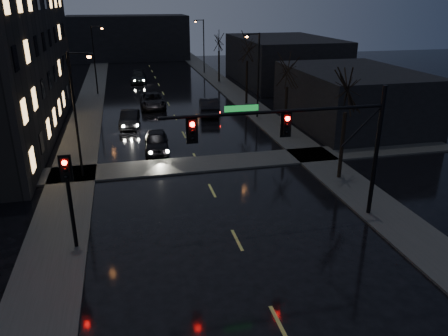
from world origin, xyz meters
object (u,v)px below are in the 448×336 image
oncoming_car_a (156,141)px  oncoming_car_c (153,100)px  oncoming_car_b (130,119)px  oncoming_car_d (138,77)px  lead_car (209,106)px

oncoming_car_a → oncoming_car_c: bearing=90.2°
oncoming_car_b → oncoming_car_d: oncoming_car_d is taller
oncoming_car_b → oncoming_car_c: 7.42m
oncoming_car_b → lead_car: (7.89, 2.71, 0.13)m
oncoming_car_c → lead_car: lead_car is taller
oncoming_car_c → oncoming_car_b: bearing=-110.0°
oncoming_car_b → lead_car: 8.34m
oncoming_car_a → oncoming_car_c: size_ratio=0.80×
oncoming_car_c → lead_car: 6.76m
oncoming_car_d → lead_car: lead_car is taller
oncoming_car_a → oncoming_car_d: size_ratio=0.89×
oncoming_car_d → lead_car: 20.75m
oncoming_car_d → oncoming_car_c: bearing=-81.2°
oncoming_car_b → oncoming_car_c: bearing=76.5°
lead_car → oncoming_car_a: bearing=66.5°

